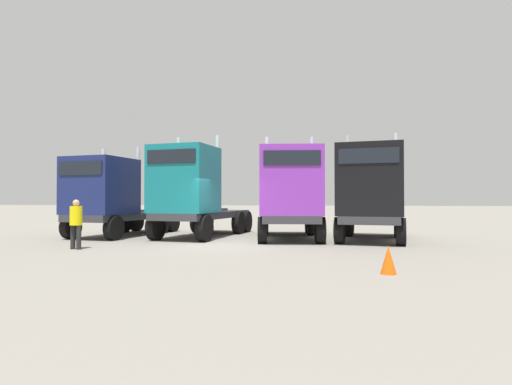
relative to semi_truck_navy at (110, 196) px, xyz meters
The scene contains 7 objects.
ground 6.48m from the semi_truck_navy, 22.22° to the right, with size 200.00×200.00×0.00m, color gray.
semi_truck_navy is the anchor object (origin of this frame).
semi_truck_teal 3.84m from the semi_truck_navy, ahead, with size 3.54×6.68×4.49m.
semi_truck_purple 8.10m from the semi_truck_navy, ahead, with size 3.13×6.37×4.34m.
semi_truck_black 11.28m from the semi_truck_navy, ahead, with size 3.43×6.07×4.38m.
visitor_in_hivis 4.58m from the semi_truck_navy, 76.37° to the right, with size 0.50×0.50×1.68m.
traffic_cone_near 13.32m from the semi_truck_navy, 35.86° to the right, with size 0.36×0.36×0.64m, color #F2590C.
Camera 1 is at (3.32, -15.17, 1.69)m, focal length 29.28 mm.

